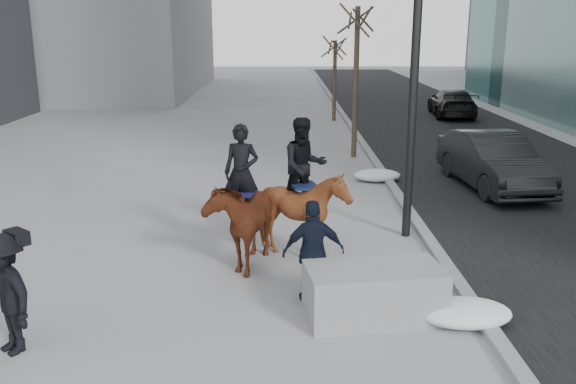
{
  "coord_description": "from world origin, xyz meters",
  "views": [
    {
      "loc": [
        -0.1,
        -9.57,
        4.45
      ],
      "look_at": [
        0.0,
        1.2,
        1.5
      ],
      "focal_mm": 38.0,
      "sensor_mm": 36.0,
      "label": 1
    }
  ],
  "objects_px": {
    "mounted_left": "(242,213)",
    "mounted_right": "(304,203)",
    "planter": "(374,293)",
    "car_near": "(493,161)"
  },
  "relations": [
    {
      "from": "mounted_left",
      "to": "mounted_right",
      "type": "height_order",
      "value": "mounted_right"
    },
    {
      "from": "mounted_left",
      "to": "mounted_right",
      "type": "xyz_separation_m",
      "value": [
        1.19,
        0.36,
        0.11
      ]
    },
    {
      "from": "planter",
      "to": "mounted_right",
      "type": "distance_m",
      "value": 2.94
    },
    {
      "from": "planter",
      "to": "mounted_left",
      "type": "distance_m",
      "value": 3.25
    },
    {
      "from": "planter",
      "to": "car_near",
      "type": "distance_m",
      "value": 9.1
    },
    {
      "from": "planter",
      "to": "mounted_right",
      "type": "height_order",
      "value": "mounted_right"
    },
    {
      "from": "car_near",
      "to": "mounted_right",
      "type": "bearing_deg",
      "value": -141.65
    },
    {
      "from": "planter",
      "to": "mounted_left",
      "type": "bearing_deg",
      "value": 133.5
    },
    {
      "from": "planter",
      "to": "mounted_left",
      "type": "xyz_separation_m",
      "value": [
        -2.2,
        2.32,
        0.58
      ]
    },
    {
      "from": "car_near",
      "to": "mounted_right",
      "type": "xyz_separation_m",
      "value": [
        -5.49,
        -5.24,
        0.33
      ]
    }
  ]
}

